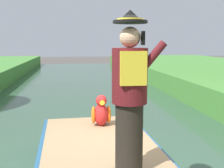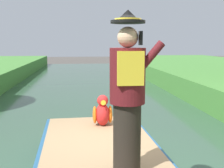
% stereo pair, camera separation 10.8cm
% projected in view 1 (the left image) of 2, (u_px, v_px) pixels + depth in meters
% --- Properties ---
extents(person_pirate, '(0.61, 0.42, 1.85)m').
position_uv_depth(person_pirate, '(130.00, 94.00, 3.13)').
color(person_pirate, black).
rests_on(person_pirate, boat).
extents(parrot_plush, '(0.36, 0.35, 0.57)m').
position_uv_depth(parrot_plush, '(101.00, 112.00, 5.04)').
color(parrot_plush, red).
rests_on(parrot_plush, boat).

